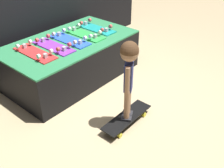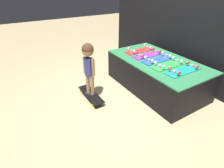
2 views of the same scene
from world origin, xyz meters
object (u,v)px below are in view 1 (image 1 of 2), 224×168
(skateboard_green_on_rack, at_px, (84,34))
(skateboard_on_floor, at_px, (127,118))
(skateboard_purple_on_rack, at_px, (53,46))
(child, at_px, (129,67))
(skateboard_red_on_rack, at_px, (35,52))
(skateboard_blue_on_rack, at_px, (69,39))
(skateboard_teal_on_rack, at_px, (96,28))

(skateboard_green_on_rack, relative_size, skateboard_on_floor, 0.93)
(skateboard_purple_on_rack, bearing_deg, skateboard_on_floor, -91.15)
(skateboard_purple_on_rack, relative_size, child, 0.70)
(skateboard_on_floor, relative_size, child, 0.75)
(skateboard_red_on_rack, height_order, skateboard_green_on_rack, same)
(skateboard_blue_on_rack, bearing_deg, skateboard_purple_on_rack, 179.11)
(skateboard_purple_on_rack, bearing_deg, skateboard_blue_on_rack, -0.89)
(skateboard_red_on_rack, height_order, skateboard_on_floor, skateboard_red_on_rack)
(skateboard_purple_on_rack, xyz_separation_m, child, (-0.02, -1.20, 0.14))
(skateboard_teal_on_rack, bearing_deg, skateboard_green_on_rack, -172.47)
(skateboard_purple_on_rack, xyz_separation_m, skateboard_blue_on_rack, (0.26, -0.00, 0.00))
(skateboard_green_on_rack, bearing_deg, child, -115.04)
(skateboard_red_on_rack, height_order, skateboard_teal_on_rack, same)
(skateboard_red_on_rack, bearing_deg, child, -78.88)
(skateboard_purple_on_rack, bearing_deg, skateboard_red_on_rack, 175.49)
(skateboard_red_on_rack, distance_m, skateboard_purple_on_rack, 0.27)
(skateboard_green_on_rack, bearing_deg, skateboard_purple_on_rack, 178.09)
(skateboard_red_on_rack, relative_size, skateboard_blue_on_rack, 1.00)
(skateboard_blue_on_rack, height_order, skateboard_teal_on_rack, same)
(skateboard_red_on_rack, relative_size, skateboard_teal_on_rack, 1.00)
(skateboard_green_on_rack, bearing_deg, skateboard_on_floor, -115.04)
(skateboard_green_on_rack, bearing_deg, skateboard_red_on_rack, 177.22)
(skateboard_red_on_rack, xyz_separation_m, skateboard_blue_on_rack, (0.53, -0.02, 0.00))
(skateboard_green_on_rack, xyz_separation_m, skateboard_on_floor, (-0.55, -1.18, -0.50))
(child, bearing_deg, skateboard_red_on_rack, 71.71)
(skateboard_teal_on_rack, relative_size, child, 0.70)
(skateboard_teal_on_rack, distance_m, child, 1.47)
(skateboard_green_on_rack, relative_size, skateboard_teal_on_rack, 1.00)
(skateboard_teal_on_rack, bearing_deg, skateboard_on_floor, -123.85)
(skateboard_blue_on_rack, bearing_deg, skateboard_green_on_rack, -2.93)
(skateboard_blue_on_rack, xyz_separation_m, skateboard_teal_on_rack, (0.53, 0.02, 0.00))
(skateboard_green_on_rack, relative_size, child, 0.70)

